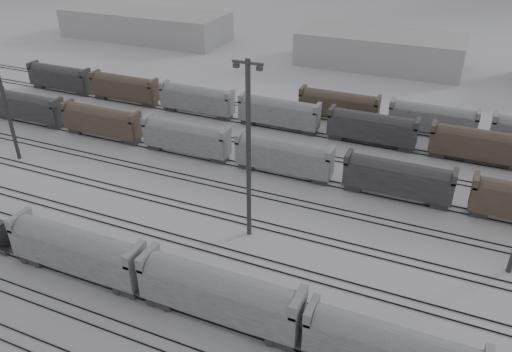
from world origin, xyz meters
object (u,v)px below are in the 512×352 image
at_px(light_mast_c, 248,149).
at_px(hopper_car_b, 220,292).
at_px(hopper_car_a, 77,249).
at_px(hopper_car_c, 392,349).

bearing_deg(light_mast_c, hopper_car_b, -76.77).
bearing_deg(hopper_car_a, hopper_car_c, -0.00).
distance_m(hopper_car_c, light_mast_c, 26.36).
bearing_deg(hopper_car_b, light_mast_c, 103.23).
xyz_separation_m(hopper_car_a, hopper_car_c, (34.20, -0.00, -0.24)).
distance_m(hopper_car_a, hopper_car_b, 17.55).
xyz_separation_m(hopper_car_a, light_mast_c, (14.08, 14.74, 8.30)).
distance_m(hopper_car_b, hopper_car_c, 16.65).
relative_size(hopper_car_a, hopper_car_c, 1.07).
bearing_deg(hopper_car_b, hopper_car_a, 180.00).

